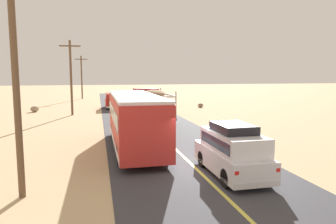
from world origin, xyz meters
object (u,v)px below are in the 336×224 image
Objects in this scene: bus at (135,120)px; power_pole_mid at (71,75)px; boulder_mid_field at (35,109)px; boulder_near_shoulder at (201,105)px; suv_near at (232,150)px; livestock_truck at (149,100)px; power_pole_near at (16,79)px; power_pole_far at (82,76)px; car_far at (113,100)px.

bus is 17.82m from power_pole_mid.
boulder_near_shoulder is at bearing 1.41° from boulder_mid_field.
suv_near is at bearing -64.16° from boulder_mid_field.
bus is (-2.95, -12.76, -0.04)m from livestock_truck.
power_pole_near is 0.99× the size of power_pole_mid.
livestock_truck is 0.97× the size of bus.
power_pole_far is (-4.84, 40.36, 2.40)m from bus.
livestock_truck is (-0.60, 18.67, 0.64)m from suv_near.
power_pole_near is (-8.39, -0.52, 3.12)m from suv_near.
bus reaches higher than livestock_truck.
power_pole_mid is at bearing 151.66° from livestock_truck.
suv_near is 0.46× the size of bus.
power_pole_near is 1.03× the size of power_pole_far.
car_far reaches higher than boulder_mid_field.
power_pole_near is 23.39m from power_pole_mid.
suv_near is 47.12m from power_pole_far.
bus reaches higher than car_far.
suv_near is 0.48× the size of livestock_truck.
livestock_truck is 28.77m from power_pole_far.
livestock_truck is 12.13m from boulder_near_shoulder.
livestock_truck is 10.27× the size of boulder_mid_field.
power_pole_far is 20.39m from boulder_mid_field.
power_pole_far is at bearing 96.84° from bus.
power_pole_far is at bearing 76.82° from boulder_mid_field.
car_far is 11.70m from boulder_near_shoulder.
boulder_near_shoulder is at bearing 45.60° from livestock_truck.
power_pole_near reaches higher than car_far.
boulder_near_shoulder is 0.83× the size of boulder_mid_field.
livestock_truck reaches higher than car_far.
bus reaches higher than suv_near.
power_pole_far reaches higher than boulder_near_shoulder.
power_pole_near is 8.42× the size of boulder_mid_field.
boulder_mid_field is at bearing 115.84° from suv_near.
power_pole_near is at bearing -98.98° from car_far.
livestock_truck is at bearing 91.85° from suv_near.
power_pole_near reaches higher than livestock_truck.
suv_near is 24.57m from power_pole_mid.
boulder_near_shoulder is at bearing -7.91° from car_far.
suv_near is 1.00× the size of car_far.
livestock_truck reaches higher than boulder_mid_field.
power_pole_mid reaches higher than suv_near.
power_pole_mid is (-7.79, 4.20, 2.51)m from livestock_truck.
power_pole_mid is at bearing 110.15° from suv_near.
bus is 8.44m from power_pole_near.
power_pole_far reaches higher than livestock_truck.
bus is 1.30× the size of power_pole_far.
bus is at bearing -89.51° from car_far.
livestock_truck is 2.10× the size of car_far.
boulder_near_shoulder is at bearing 74.00° from suv_near.
power_pole_mid is at bearing -164.81° from boulder_near_shoulder.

